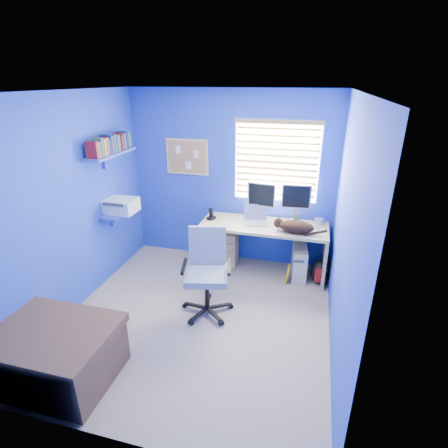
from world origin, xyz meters
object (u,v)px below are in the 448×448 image
(tower_pc, at_px, (299,262))
(laptop, at_px, (256,216))
(cat, at_px, (296,227))
(office_chair, at_px, (207,283))
(desk, at_px, (263,249))

(tower_pc, bearing_deg, laptop, 170.61)
(cat, height_order, office_chair, office_chair)
(laptop, height_order, tower_pc, laptop)
(desk, relative_size, office_chair, 1.72)
(office_chair, bearing_deg, tower_pc, 46.36)
(desk, xyz_separation_m, laptop, (-0.12, 0.03, 0.48))
(cat, height_order, tower_pc, cat)
(desk, xyz_separation_m, cat, (0.44, -0.16, 0.45))
(desk, xyz_separation_m, office_chair, (-0.50, -1.07, 0.01))
(tower_pc, bearing_deg, office_chair, -139.91)
(desk, distance_m, cat, 0.65)
(desk, height_order, cat, cat)
(laptop, bearing_deg, tower_pc, -14.51)
(tower_pc, bearing_deg, desk, 173.07)
(cat, bearing_deg, office_chair, -125.44)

